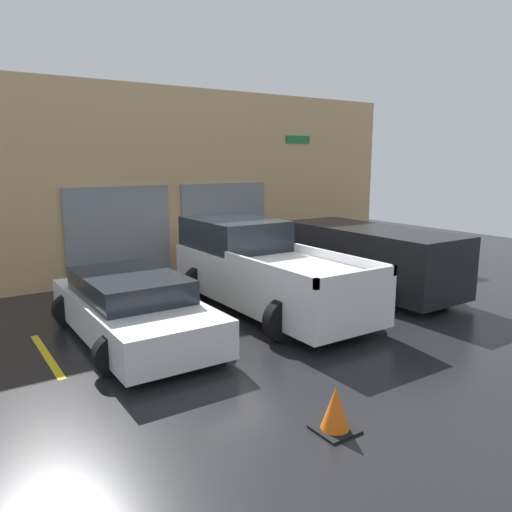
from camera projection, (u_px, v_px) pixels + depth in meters
name	position (u px, v px, depth m)	size (l,w,h in m)	color
ground_plane	(239.00, 298.00, 11.53)	(28.00, 28.00, 0.00)	black
shophouse_building	(175.00, 184.00, 13.75)	(14.61, 0.68, 5.04)	tan
pickup_truck	(261.00, 269.00, 10.61)	(2.39, 5.13, 1.82)	white
sedan_white	(132.00, 308.00, 8.84)	(2.18, 4.29, 1.16)	white
sedan_side	(370.00, 257.00, 11.98)	(2.18, 4.55, 1.55)	black
parking_stripe_far_left	(47.00, 355.00, 8.12)	(0.12, 2.20, 0.01)	gold
parking_stripe_left	(207.00, 323.00, 9.72)	(0.12, 2.20, 0.01)	gold
parking_stripe_centre	(322.00, 300.00, 11.33)	(0.12, 2.20, 0.01)	gold
parking_stripe_right	(409.00, 283.00, 12.93)	(0.12, 2.20, 0.01)	gold
traffic_cone	(335.00, 411.00, 5.82)	(0.47, 0.47, 0.55)	black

